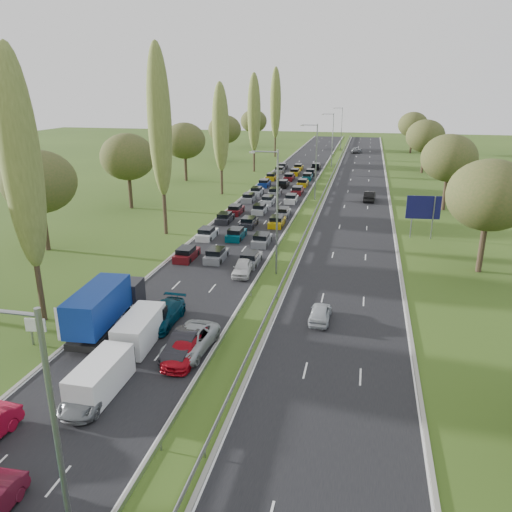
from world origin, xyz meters
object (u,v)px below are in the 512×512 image
Objects in this scene: white_van_rear at (141,328)px; direction_sign at (423,209)px; info_sign at (36,328)px; near_car_2 at (115,316)px; white_van_front at (103,375)px; blue_lorry at (105,307)px.

white_van_rear is 38.48m from direction_sign.
direction_sign reaches higher than info_sign.
near_car_2 is 8.86m from white_van_front.
near_car_2 is 1.01× the size of white_van_rear.
info_sign is at bearing -130.54° from direction_sign.
near_car_2 is 0.62× the size of blue_lorry.
info_sign is at bearing -142.65° from blue_lorry.
blue_lorry is at bearing 157.64° from white_van_rear.
white_van_rear is 7.28m from info_sign.
white_van_front is at bearing -67.29° from blue_lorry.
blue_lorry is 39.53m from direction_sign.
white_van_rear is (-0.32, 6.07, 0.05)m from white_van_front.
near_car_2 is 3.79m from white_van_rear.
blue_lorry is 8.14m from white_van_front.
white_van_front is 43.44m from direction_sign.
white_van_front is 0.95× the size of white_van_rear.
blue_lorry is at bearing 116.88° from white_van_front.
blue_lorry is 4.16× the size of info_sign.
near_car_2 is at bearing 74.07° from blue_lorry.
direction_sign reaches higher than near_car_2.
white_van_rear is at bearing -124.63° from direction_sign.
blue_lorry is 1.68× the size of direction_sign.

